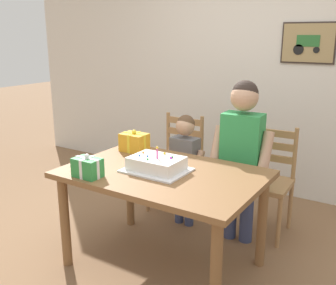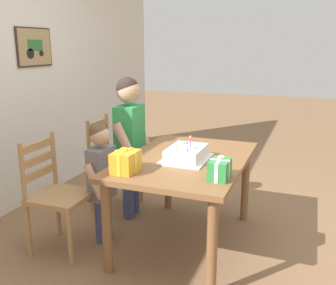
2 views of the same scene
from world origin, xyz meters
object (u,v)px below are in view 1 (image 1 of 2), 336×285
Objects in this scene: child_older at (242,146)px; gift_box_beside_cake at (88,167)px; dining_table at (163,184)px; child_younger at (185,160)px; gift_box_red_large at (134,142)px; birthday_cake at (157,164)px; chair_right at (266,180)px; chair_left at (177,162)px.

gift_box_beside_cake is at bearing -124.14° from child_older.
child_younger reaches higher than dining_table.
child_older is at bearing 24.79° from gift_box_red_large.
birthday_cake is 0.77m from child_older.
child_younger is (0.27, 0.37, -0.20)m from gift_box_red_large.
gift_box_red_large reaches higher than gift_box_beside_cake.
child_younger is (-0.65, -0.27, 0.15)m from chair_right.
gift_box_beside_cake is (0.10, -0.65, -0.01)m from gift_box_red_large.
child_younger is (0.24, -0.27, 0.15)m from chair_left.
chair_left and chair_right have the same top height.
child_younger reaches higher than gift_box_beside_cake.
chair_right is at bearing 64.73° from child_older.
gift_box_beside_cake is 1.34m from chair_left.
gift_box_beside_cake is at bearing -81.15° from gift_box_red_large.
chair_left is at bearing 93.36° from gift_box_beside_cake.
gift_box_beside_cake is 0.19× the size of child_younger.
chair_right is 0.91× the size of child_younger.
chair_left is at bearing 113.17° from birthday_cake.
chair_right is at bearing 62.60° from birthday_cake.
dining_table is 0.69m from child_younger.
gift_box_beside_cake reaches higher than dining_table.
birthday_cake is at bearing -118.23° from child_older.
birthday_cake is 0.48× the size of chair_right.
chair_right is at bearing 22.61° from child_younger.
chair_left is (-0.08, 1.29, -0.34)m from gift_box_beside_cake.
chair_left is at bearing 132.04° from child_younger.
gift_box_red_large is 0.66m from gift_box_beside_cake.
gift_box_beside_cake is 1.05m from child_younger.
chair_right is 0.69× the size of child_older.
chair_left is 0.91× the size of child_younger.
chair_right is at bearing 34.71° from gift_box_red_large.
gift_box_beside_cake is at bearing -86.64° from chair_left.
dining_table is at bearing -72.72° from child_younger.
birthday_cake is at bearing -117.40° from chair_right.
birthday_cake is at bearing -35.58° from gift_box_red_large.
gift_box_red_large is 0.24× the size of chair_right.
gift_box_red_large is at bearing -92.32° from chair_left.
birthday_cake reaches higher than gift_box_beside_cake.
birthday_cake is at bearing -76.63° from child_younger.
gift_box_red_large reaches higher than dining_table.
child_older is (0.32, 0.66, 0.17)m from dining_table.
child_younger is at bearing 53.62° from gift_box_red_large.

